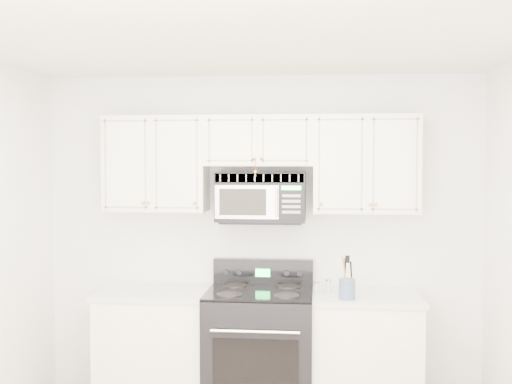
# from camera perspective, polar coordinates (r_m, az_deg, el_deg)

# --- Properties ---
(room) EXTENTS (3.51, 3.51, 2.61)m
(room) POSITION_cam_1_polar(r_m,az_deg,el_deg) (3.48, -2.12, -7.55)
(room) COLOR brown
(room) RESTS_ON ground
(base_cabinet_left) EXTENTS (0.86, 0.65, 0.92)m
(base_cabinet_left) POSITION_cam_1_polar(r_m,az_deg,el_deg) (5.22, -8.89, -13.89)
(base_cabinet_left) COLOR white
(base_cabinet_left) RESTS_ON ground
(base_cabinet_right) EXTENTS (0.86, 0.65, 0.92)m
(base_cabinet_right) POSITION_cam_1_polar(r_m,az_deg,el_deg) (5.07, 9.49, -14.39)
(base_cabinet_right) COLOR white
(base_cabinet_right) RESTS_ON ground
(range) EXTENTS (0.80, 0.73, 1.13)m
(range) POSITION_cam_1_polar(r_m,az_deg,el_deg) (5.04, 0.34, -13.77)
(range) COLOR black
(range) RESTS_ON ground
(upper_cabinets) EXTENTS (2.44, 0.37, 0.75)m
(upper_cabinets) POSITION_cam_1_polar(r_m,az_deg,el_deg) (5.00, 0.32, 2.94)
(upper_cabinets) COLOR white
(upper_cabinets) RESTS_ON ground
(microwave) EXTENTS (0.69, 0.40, 0.38)m
(microwave) POSITION_cam_1_polar(r_m,az_deg,el_deg) (4.99, 0.45, -0.41)
(microwave) COLOR black
(microwave) RESTS_ON ground
(utensil_crock) EXTENTS (0.12, 0.12, 0.31)m
(utensil_crock) POSITION_cam_1_polar(r_m,az_deg,el_deg) (4.73, 8.10, -8.46)
(utensil_crock) COLOR #495C7F
(utensil_crock) RESTS_ON base_cabinet_right
(shaker_salt) EXTENTS (0.04, 0.04, 0.09)m
(shaker_salt) POSITION_cam_1_polar(r_m,az_deg,el_deg) (4.91, 5.43, -8.41)
(shaker_salt) COLOR #B4B3C3
(shaker_salt) RESTS_ON base_cabinet_right
(shaker_pepper) EXTENTS (0.05, 0.05, 0.11)m
(shaker_pepper) POSITION_cam_1_polar(r_m,az_deg,el_deg) (4.93, 6.48, -8.29)
(shaker_pepper) COLOR #B4B3C3
(shaker_pepper) RESTS_ON base_cabinet_right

